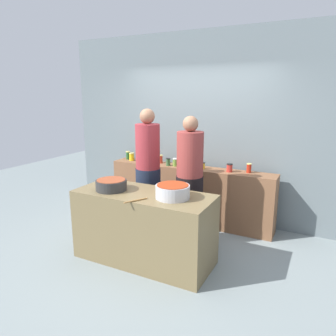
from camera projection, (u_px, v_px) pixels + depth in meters
ground at (156, 249)px, 4.23m from camera, size 12.00×12.00×0.00m
storefront_wall at (199, 128)px, 5.14m from camera, size 4.80×0.12×3.00m
display_shelf at (189, 194)px, 5.08m from camera, size 2.70×0.36×0.91m
prep_table at (144, 227)px, 3.87m from camera, size 1.70×0.70×0.88m
preserve_jar_0 at (128, 155)px, 5.56m from camera, size 0.07×0.07×0.14m
preserve_jar_1 at (132, 157)px, 5.45m from camera, size 0.09×0.09×0.13m
preserve_jar_2 at (138, 158)px, 5.43m from camera, size 0.08×0.08×0.10m
preserve_jar_3 at (160, 159)px, 5.25m from camera, size 0.08×0.08×0.14m
preserve_jar_4 at (168, 162)px, 5.06m from camera, size 0.07×0.07×0.12m
preserve_jar_5 at (175, 162)px, 5.03m from camera, size 0.09×0.09×0.12m
preserve_jar_6 at (193, 163)px, 4.98m from camera, size 0.07×0.07×0.13m
preserve_jar_7 at (203, 165)px, 4.86m from camera, size 0.07×0.07×0.10m
preserve_jar_8 at (229, 168)px, 4.65m from camera, size 0.09×0.09×0.12m
preserve_jar_9 at (249, 168)px, 4.61m from camera, size 0.07×0.07×0.14m
cooking_pot_left at (111, 185)px, 3.88m from camera, size 0.38×0.38×0.13m
cooking_pot_center at (173, 191)px, 3.57m from camera, size 0.39×0.39×0.16m
wooden_spoon at (136, 200)px, 3.48m from camera, size 0.16×0.26×0.02m
cook_with_tongs at (148, 180)px, 4.48m from camera, size 0.36×0.36×1.85m
cook_in_cap at (189, 188)px, 4.23m from camera, size 0.37×0.37×1.77m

